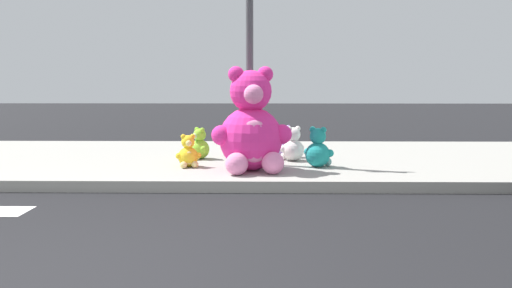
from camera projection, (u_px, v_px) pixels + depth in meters
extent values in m
plane|color=black|center=(86.00, 287.00, 3.53)|extent=(60.00, 60.00, 0.00)
cube|color=#9E9B93|center=(191.00, 161.00, 8.68)|extent=(28.00, 4.40, 0.15)
cylinder|color=#4C4C51|center=(250.00, 57.00, 7.67)|extent=(0.11, 0.11, 3.20)
sphere|color=#F22D93|center=(251.00, 139.00, 7.27)|extent=(0.89, 0.89, 0.89)
ellipsoid|color=pink|center=(254.00, 141.00, 6.95)|extent=(0.51, 0.28, 0.58)
sphere|color=#F22D93|center=(251.00, 91.00, 7.19)|extent=(0.58, 0.58, 0.58)
sphere|color=pink|center=(253.00, 94.00, 6.95)|extent=(0.27, 0.27, 0.27)
sphere|color=#F22D93|center=(265.00, 74.00, 7.19)|extent=(0.22, 0.22, 0.22)
sphere|color=#F22D93|center=(282.00, 134.00, 7.21)|extent=(0.28, 0.28, 0.28)
sphere|color=pink|center=(273.00, 163.00, 6.97)|extent=(0.31, 0.31, 0.31)
sphere|color=#F22D93|center=(236.00, 74.00, 7.13)|extent=(0.22, 0.22, 0.22)
sphere|color=#F22D93|center=(221.00, 135.00, 7.08)|extent=(0.28, 0.28, 0.28)
sphere|color=pink|center=(237.00, 164.00, 6.89)|extent=(0.31, 0.31, 0.31)
sphere|color=yellow|center=(188.00, 157.00, 7.57)|extent=(0.30, 0.30, 0.30)
ellipsoid|color=#F0DB80|center=(189.00, 158.00, 7.47)|extent=(0.17, 0.10, 0.19)
sphere|color=yellow|center=(188.00, 142.00, 7.55)|extent=(0.19, 0.19, 0.19)
sphere|color=#F0DB80|center=(189.00, 143.00, 7.47)|extent=(0.09, 0.09, 0.09)
sphere|color=yellow|center=(193.00, 136.00, 7.55)|extent=(0.07, 0.07, 0.07)
sphere|color=yellow|center=(198.00, 155.00, 7.57)|extent=(0.09, 0.09, 0.09)
sphere|color=#F0DB80|center=(195.00, 165.00, 7.48)|extent=(0.10, 0.10, 0.10)
sphere|color=yellow|center=(183.00, 137.00, 7.52)|extent=(0.07, 0.07, 0.07)
sphere|color=yellow|center=(179.00, 156.00, 7.50)|extent=(0.09, 0.09, 0.09)
sphere|color=#F0DB80|center=(184.00, 165.00, 7.44)|extent=(0.10, 0.10, 0.10)
sphere|color=#8CD133|center=(200.00, 149.00, 8.36)|extent=(0.31, 0.31, 0.31)
ellipsoid|color=#B8DE87|center=(194.00, 150.00, 8.29)|extent=(0.17, 0.17, 0.20)
sphere|color=#8CD133|center=(200.00, 135.00, 8.33)|extent=(0.21, 0.21, 0.21)
sphere|color=#B8DE87|center=(195.00, 136.00, 8.28)|extent=(0.09, 0.09, 0.09)
sphere|color=#8CD133|center=(202.00, 130.00, 8.27)|extent=(0.08, 0.08, 0.08)
sphere|color=#8CD133|center=(203.00, 149.00, 8.23)|extent=(0.10, 0.10, 0.10)
sphere|color=#B8DE87|center=(196.00, 157.00, 8.22)|extent=(0.11, 0.11, 0.11)
sphere|color=#8CD133|center=(197.00, 129.00, 8.38)|extent=(0.08, 0.08, 0.08)
sphere|color=#8CD133|center=(192.00, 147.00, 8.44)|extent=(0.10, 0.10, 0.10)
sphere|color=#B8DE87|center=(190.00, 156.00, 8.35)|extent=(0.11, 0.11, 0.11)
sphere|color=olive|center=(253.00, 146.00, 8.65)|extent=(0.35, 0.35, 0.35)
ellipsoid|color=tan|center=(246.00, 146.00, 8.61)|extent=(0.14, 0.21, 0.23)
sphere|color=olive|center=(253.00, 130.00, 8.62)|extent=(0.23, 0.23, 0.23)
sphere|color=tan|center=(247.00, 131.00, 8.59)|extent=(0.10, 0.10, 0.10)
sphere|color=olive|center=(255.00, 125.00, 8.54)|extent=(0.09, 0.09, 0.09)
sphere|color=olive|center=(254.00, 146.00, 8.48)|extent=(0.11, 0.11, 0.11)
sphere|color=tan|center=(246.00, 154.00, 8.53)|extent=(0.12, 0.12, 0.12)
sphere|color=olive|center=(251.00, 125.00, 8.69)|extent=(0.09, 0.09, 0.09)
sphere|color=olive|center=(247.00, 143.00, 8.79)|extent=(0.11, 0.11, 0.11)
sphere|color=tan|center=(243.00, 152.00, 8.71)|extent=(0.12, 0.12, 0.12)
sphere|color=teal|center=(318.00, 155.00, 7.56)|extent=(0.36, 0.36, 0.36)
ellipsoid|color=#7BBFBC|center=(321.00, 154.00, 7.67)|extent=(0.21, 0.16, 0.24)
sphere|color=teal|center=(318.00, 136.00, 7.53)|extent=(0.24, 0.24, 0.24)
sphere|color=#7BBFBC|center=(320.00, 137.00, 7.62)|extent=(0.11, 0.11, 0.11)
sphere|color=teal|center=(313.00, 130.00, 7.55)|extent=(0.09, 0.09, 0.09)
sphere|color=teal|center=(308.00, 152.00, 7.67)|extent=(0.11, 0.11, 0.11)
sphere|color=#7BBFBC|center=(315.00, 161.00, 7.75)|extent=(0.12, 0.12, 0.12)
sphere|color=teal|center=(323.00, 130.00, 7.48)|extent=(0.09, 0.09, 0.09)
sphere|color=teal|center=(330.00, 153.00, 7.52)|extent=(0.11, 0.11, 0.11)
sphere|color=#7BBFBC|center=(327.00, 162.00, 7.66)|extent=(0.12, 0.12, 0.12)
sphere|color=white|center=(293.00, 150.00, 8.15)|extent=(0.34, 0.34, 0.34)
ellipsoid|color=white|center=(290.00, 149.00, 8.26)|extent=(0.20, 0.15, 0.22)
sphere|color=white|center=(293.00, 134.00, 8.12)|extent=(0.22, 0.22, 0.22)
sphere|color=white|center=(291.00, 135.00, 8.21)|extent=(0.10, 0.10, 0.10)
sphere|color=white|center=(289.00, 129.00, 8.08)|extent=(0.08, 0.08, 0.08)
sphere|color=white|center=(283.00, 149.00, 8.12)|extent=(0.10, 0.10, 0.10)
sphere|color=white|center=(284.00, 156.00, 8.26)|extent=(0.12, 0.12, 0.12)
sphere|color=white|center=(298.00, 129.00, 8.15)|extent=(0.08, 0.08, 0.08)
sphere|color=white|center=(301.00, 148.00, 8.25)|extent=(0.10, 0.10, 0.10)
sphere|color=white|center=(294.00, 156.00, 8.33)|extent=(0.12, 0.12, 0.12)
sphere|color=#B28CD8|center=(285.00, 147.00, 8.57)|extent=(0.32, 0.32, 0.32)
ellipsoid|color=silver|center=(280.00, 147.00, 8.65)|extent=(0.18, 0.17, 0.21)
sphere|color=#B28CD8|center=(285.00, 133.00, 8.54)|extent=(0.21, 0.21, 0.21)
sphere|color=silver|center=(281.00, 133.00, 8.61)|extent=(0.10, 0.10, 0.10)
sphere|color=#B28CD8|center=(282.00, 128.00, 8.48)|extent=(0.08, 0.08, 0.08)
sphere|color=#B28CD8|center=(277.00, 146.00, 8.49)|extent=(0.10, 0.10, 0.10)
sphere|color=silver|center=(275.00, 153.00, 8.62)|extent=(0.11, 0.11, 0.11)
sphere|color=#B28CD8|center=(288.00, 127.00, 8.58)|extent=(0.08, 0.08, 0.08)
sphere|color=#B28CD8|center=(289.00, 145.00, 8.70)|extent=(0.10, 0.10, 0.10)
sphere|color=silver|center=(283.00, 152.00, 8.74)|extent=(0.11, 0.11, 0.11)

